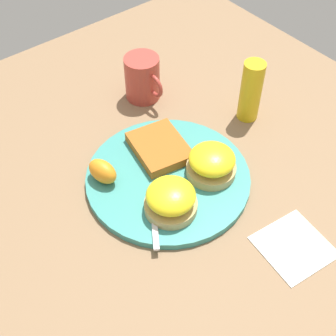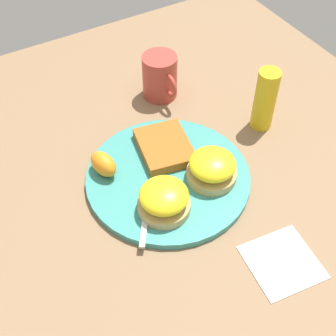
{
  "view_description": "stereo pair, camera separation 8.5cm",
  "coord_description": "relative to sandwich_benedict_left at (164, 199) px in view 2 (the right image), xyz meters",
  "views": [
    {
      "loc": [
        0.44,
        -0.35,
        0.67
      ],
      "look_at": [
        0.0,
        0.0,
        0.03
      ],
      "focal_mm": 50.0,
      "sensor_mm": 36.0,
      "label": 1
    },
    {
      "loc": [
        0.49,
        -0.28,
        0.67
      ],
      "look_at": [
        0.0,
        0.0,
        0.03
      ],
      "focal_mm": 50.0,
      "sensor_mm": 36.0,
      "label": 2
    }
  ],
  "objects": [
    {
      "name": "fork",
      "position": [
        -0.06,
        0.0,
        -0.02
      ],
      "size": [
        0.21,
        0.15,
        0.0
      ],
      "color": "silver",
      "rests_on": "plate"
    },
    {
      "name": "sandwich_benedict_left",
      "position": [
        0.0,
        0.0,
        0.0
      ],
      "size": [
        0.09,
        0.09,
        0.06
      ],
      "color": "tan",
      "rests_on": "plate"
    },
    {
      "name": "plate",
      "position": [
        -0.06,
        0.04,
        -0.03
      ],
      "size": [
        0.31,
        0.31,
        0.01
      ],
      "primitive_type": "cylinder",
      "color": "teal",
      "rests_on": "ground_plane"
    },
    {
      "name": "napkin",
      "position": [
        0.18,
        0.12,
        -0.04
      ],
      "size": [
        0.12,
        0.12,
        0.0
      ],
      "primitive_type": "cube",
      "rotation": [
        0.0,
        0.0,
        -0.12
      ],
      "color": "white",
      "rests_on": "ground_plane"
    },
    {
      "name": "orange_wedge",
      "position": [
        -0.13,
        -0.05,
        -0.01
      ],
      "size": [
        0.07,
        0.05,
        0.04
      ],
      "primitive_type": "ellipsoid",
      "rotation": [
        0.0,
        0.0,
        0.22
      ],
      "color": "orange",
      "rests_on": "plate"
    },
    {
      "name": "cup",
      "position": [
        -0.29,
        0.16,
        0.01
      ],
      "size": [
        0.11,
        0.08,
        0.1
      ],
      "color": "#B23D33",
      "rests_on": "ground_plane"
    },
    {
      "name": "ground_plane",
      "position": [
        -0.06,
        0.04,
        -0.04
      ],
      "size": [
        1.1,
        1.1,
        0.0
      ],
      "primitive_type": "plane",
      "color": "#846647"
    },
    {
      "name": "hashbrown_patty",
      "position": [
        -0.12,
        0.07,
        -0.02
      ],
      "size": [
        0.13,
        0.11,
        0.02
      ],
      "primitive_type": "cube",
      "rotation": [
        0.0,
        0.0,
        -0.19
      ],
      "color": "#AA5B1F",
      "rests_on": "plate"
    },
    {
      "name": "sandwich_benedict_right",
      "position": [
        -0.02,
        0.11,
        0.0
      ],
      "size": [
        0.09,
        0.09,
        0.06
      ],
      "color": "tan",
      "rests_on": "plate"
    },
    {
      "name": "condiment_bottle",
      "position": [
        -0.1,
        0.29,
        0.03
      ],
      "size": [
        0.04,
        0.04,
        0.13
      ],
      "primitive_type": "cylinder",
      "color": "gold",
      "rests_on": "ground_plane"
    }
  ]
}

